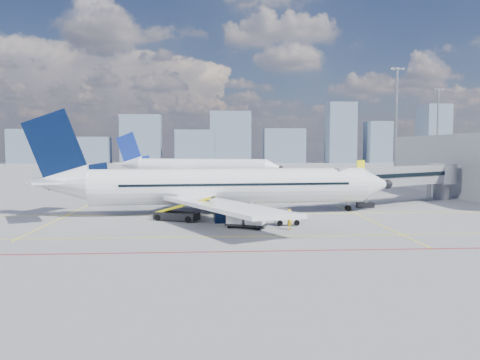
# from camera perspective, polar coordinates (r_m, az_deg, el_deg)

# --- Properties ---
(ground) EXTENTS (420.00, 420.00, 0.00)m
(ground) POSITION_cam_1_polar(r_m,az_deg,el_deg) (47.75, 0.35, -5.53)
(ground) COLOR gray
(ground) RESTS_ON ground
(apron_markings) EXTENTS (90.00, 35.12, 0.01)m
(apron_markings) POSITION_cam_1_polar(r_m,az_deg,el_deg) (43.86, -0.05, -6.38)
(apron_markings) COLOR #FFEE0D
(apron_markings) RESTS_ON ground
(jet_bridge) EXTENTS (23.55, 15.78, 6.30)m
(jet_bridge) POSITION_cam_1_polar(r_m,az_deg,el_deg) (69.40, 19.06, 0.34)
(jet_bridge) COLOR gray
(jet_bridge) RESTS_ON ground
(terminal_block) EXTENTS (10.00, 42.00, 10.00)m
(terminal_block) POSITION_cam_1_polar(r_m,az_deg,el_deg) (84.87, 26.98, 1.60)
(terminal_block) COLOR gray
(terminal_block) RESTS_ON ground
(floodlight_mast_ne) EXTENTS (3.20, 0.61, 25.45)m
(floodlight_mast_ne) POSITION_cam_1_polar(r_m,az_deg,el_deg) (110.16, 18.49, 6.75)
(floodlight_mast_ne) COLOR gray
(floodlight_mast_ne) RESTS_ON ground
(floodlight_mast_far) EXTENTS (3.20, 0.61, 25.45)m
(floodlight_mast_far) POSITION_cam_1_polar(r_m,az_deg,el_deg) (153.16, 22.95, 5.81)
(floodlight_mast_far) COLOR gray
(floodlight_mast_far) RESTS_ON ground
(distant_skyline) EXTENTS (243.06, 15.69, 30.68)m
(distant_skyline) POSITION_cam_1_polar(r_m,az_deg,el_deg) (237.13, -1.78, 4.84)
(distant_skyline) COLOR slate
(distant_skyline) RESTS_ON ground
(main_aircraft) EXTENTS (43.90, 38.21, 12.81)m
(main_aircraft) POSITION_cam_1_polar(r_m,az_deg,el_deg) (55.62, -3.10, -0.84)
(main_aircraft) COLOR white
(main_aircraft) RESTS_ON ground
(second_aircraft) EXTENTS (39.82, 33.98, 11.92)m
(second_aircraft) POSITION_cam_1_polar(r_m,az_deg,el_deg) (109.48, -5.53, 1.53)
(second_aircraft) COLOR white
(second_aircraft) RESTS_ON ground
(baggage_tug) EXTENTS (2.46, 1.57, 1.66)m
(baggage_tug) POSITION_cam_1_polar(r_m,az_deg,el_deg) (47.99, 5.58, -4.54)
(baggage_tug) COLOR white
(baggage_tug) RESTS_ON ground
(cargo_dolly) EXTENTS (4.25, 3.15, 2.13)m
(cargo_dolly) POSITION_cam_1_polar(r_m,az_deg,el_deg) (45.93, 0.75, -4.44)
(cargo_dolly) COLOR black
(cargo_dolly) RESTS_ON ground
(belt_loader) EXTENTS (6.85, 4.24, 2.83)m
(belt_loader) POSITION_cam_1_polar(r_m,az_deg,el_deg) (50.97, -7.58, -4.13)
(belt_loader) COLOR black
(belt_loader) RESTS_ON ground
(ramp_worker) EXTENTS (0.81, 0.88, 2.01)m
(ramp_worker) POSITION_cam_1_polar(r_m,az_deg,el_deg) (45.35, 6.11, -4.78)
(ramp_worker) COLOR yellow
(ramp_worker) RESTS_ON ground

